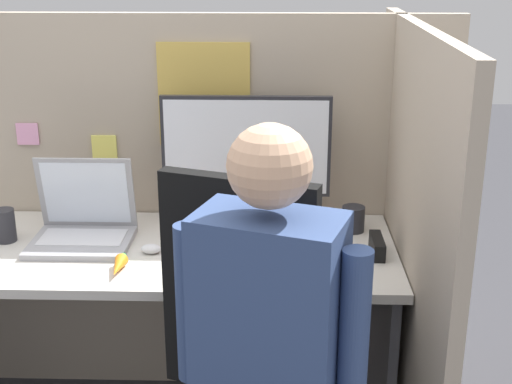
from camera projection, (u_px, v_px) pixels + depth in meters
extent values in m
cube|color=tan|center=(165.00, 212.00, 2.66)|extent=(2.12, 0.04, 1.45)
cube|color=gold|center=(204.00, 95.00, 2.48)|extent=(0.32, 0.01, 0.36)
cube|color=#F4EA66|center=(104.00, 148.00, 2.55)|extent=(0.09, 0.01, 0.09)
cube|color=#EA9EC6|center=(28.00, 134.00, 2.55)|extent=(0.08, 0.01, 0.08)
cube|color=tan|center=(407.00, 260.00, 2.25)|extent=(0.04, 1.26, 1.45)
cube|color=beige|center=(149.00, 251.00, 2.34)|extent=(1.62, 0.63, 0.03)
cube|color=#4C4C51|center=(379.00, 352.00, 2.44)|extent=(0.03, 0.54, 0.70)
cube|color=red|center=(246.00, 217.00, 2.50)|extent=(0.28, 0.20, 0.07)
cylinder|color=#232328|center=(246.00, 206.00, 2.48)|extent=(0.19, 0.19, 0.01)
cylinder|color=#232328|center=(246.00, 198.00, 2.47)|extent=(0.04, 0.04, 0.05)
cube|color=#232328|center=(246.00, 146.00, 2.42)|extent=(0.58, 0.02, 0.35)
cube|color=silver|center=(246.00, 147.00, 2.40)|extent=(0.55, 0.00, 0.32)
cube|color=#99999E|center=(81.00, 243.00, 2.34)|extent=(0.32, 0.26, 0.02)
cube|color=silver|center=(83.00, 237.00, 2.36)|extent=(0.28, 0.14, 0.00)
cube|color=#99999E|center=(86.00, 193.00, 2.40)|extent=(0.32, 0.06, 0.26)
cube|color=silver|center=(86.00, 193.00, 2.39)|extent=(0.29, 0.05, 0.22)
ellipsoid|color=silver|center=(151.00, 249.00, 2.28)|extent=(0.07, 0.04, 0.03)
cube|color=black|center=(377.00, 246.00, 2.27)|extent=(0.04, 0.14, 0.06)
cone|color=orange|center=(118.00, 267.00, 2.14)|extent=(0.04, 0.11, 0.04)
cylinder|color=green|center=(122.00, 258.00, 2.20)|extent=(0.02, 0.02, 0.02)
cube|color=black|center=(239.00, 289.00, 1.93)|extent=(0.43, 0.19, 0.64)
cube|color=#334775|center=(269.00, 318.00, 1.67)|extent=(0.39, 0.30, 0.52)
sphere|color=#D8A884|center=(270.00, 166.00, 1.55)|extent=(0.19, 0.19, 0.19)
cylinder|color=#334775|center=(190.00, 304.00, 1.74)|extent=(0.07, 0.07, 0.41)
cylinder|color=#334775|center=(354.00, 334.00, 1.61)|extent=(0.07, 0.07, 0.41)
cylinder|color=#232328|center=(353.00, 219.00, 2.45)|extent=(0.08, 0.08, 0.09)
cylinder|color=#28282D|center=(5.00, 225.00, 2.36)|extent=(0.07, 0.07, 0.11)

